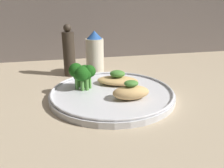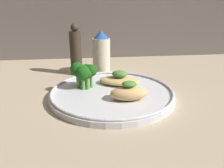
{
  "view_description": "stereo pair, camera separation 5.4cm",
  "coord_description": "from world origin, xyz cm",
  "px_view_note": "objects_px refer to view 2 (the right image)",
  "views": [
    {
      "loc": [
        -11.41,
        -49.24,
        22.04
      ],
      "look_at": [
        0.0,
        0.0,
        3.4
      ],
      "focal_mm": 35.0,
      "sensor_mm": 36.0,
      "label": 1
    },
    {
      "loc": [
        -6.12,
        -50.17,
        22.04
      ],
      "look_at": [
        0.0,
        0.0,
        3.4
      ],
      "focal_mm": 35.0,
      "sensor_mm": 36.0,
      "label": 2
    }
  ],
  "objects_px": {
    "broccoli_bunch": "(84,72)",
    "sauce_bottle": "(101,53)",
    "pepper_grinder": "(76,52)",
    "plate": "(112,93)"
  },
  "relations": [
    {
      "from": "sauce_bottle",
      "to": "pepper_grinder",
      "type": "xyz_separation_m",
      "value": [
        -0.08,
        0.0,
        0.01
      ]
    },
    {
      "from": "broccoli_bunch",
      "to": "pepper_grinder",
      "type": "distance_m",
      "value": 0.17
    },
    {
      "from": "broccoli_bunch",
      "to": "sauce_bottle",
      "type": "bearing_deg",
      "value": 70.91
    },
    {
      "from": "broccoli_bunch",
      "to": "plate",
      "type": "bearing_deg",
      "value": -27.91
    },
    {
      "from": "plate",
      "to": "pepper_grinder",
      "type": "bearing_deg",
      "value": 114.6
    },
    {
      "from": "broccoli_bunch",
      "to": "pepper_grinder",
      "type": "height_order",
      "value": "pepper_grinder"
    },
    {
      "from": "plate",
      "to": "pepper_grinder",
      "type": "height_order",
      "value": "pepper_grinder"
    },
    {
      "from": "pepper_grinder",
      "to": "broccoli_bunch",
      "type": "bearing_deg",
      "value": -81.6
    },
    {
      "from": "plate",
      "to": "sauce_bottle",
      "type": "xyz_separation_m",
      "value": [
        -0.01,
        0.2,
        0.06
      ]
    },
    {
      "from": "sauce_bottle",
      "to": "broccoli_bunch",
      "type": "bearing_deg",
      "value": -109.09
    }
  ]
}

